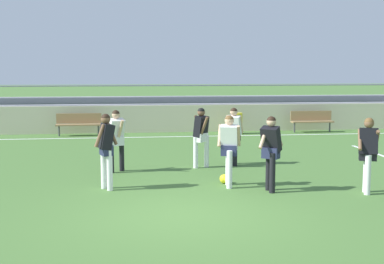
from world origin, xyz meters
The scene contains 16 objects.
ground_plane centered at (0.00, 0.00, 0.00)m, with size 160.00×160.00×0.00m, color #477033.
field_line_sideline centered at (0.00, 11.02, 0.00)m, with size 44.00×0.12×0.01m, color white.
field_line_penalty_mark centered at (6.81, 5.66, 0.00)m, with size 0.12×4.40×0.01m, color white.
sideline_wall centered at (0.00, 12.57, 0.58)m, with size 48.00×0.16×1.15m, color beige.
bleacher_stand centered at (1.30, 14.83, 0.77)m, with size 22.08×2.40×1.90m.
bench_centre_sideline centered at (-3.03, 11.82, 0.55)m, with size 1.80×0.40×0.90m.
bench_near_wall_gap centered at (6.74, 11.82, 0.55)m, with size 1.80×0.40×0.90m.
trash_bin centered at (3.44, 11.61, 0.44)m, with size 0.44×0.44×0.88m, color yellow.
player_dark_wide_left centered at (2.06, 1.58, 0.99)m, with size 0.67×0.53×1.67m.
player_white_wide_right centered at (1.25, 2.17, 0.98)m, with size 0.58×0.49×1.65m.
player_white_trailing_run centered at (1.89, 4.80, 0.95)m, with size 0.61×0.48×1.61m.
player_dark_challenging centered at (4.09, 1.16, 0.98)m, with size 0.60×0.42×1.66m.
player_white_dropping_back centered at (-1.35, 4.19, 0.97)m, with size 0.50×0.67×1.63m.
player_dark_overlapping centered at (-1.53, 2.22, 1.02)m, with size 0.53×0.47×1.71m.
player_dark_on_ball centered at (0.93, 4.51, 0.97)m, with size 0.47×0.65×1.64m.
soccer_ball centered at (1.20, 2.49, 0.11)m, with size 0.22×0.22×0.22m, color yellow.
Camera 1 is at (-1.02, -9.24, 2.70)m, focal length 48.16 mm.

